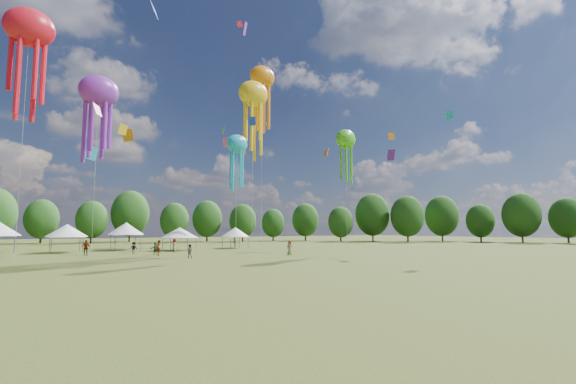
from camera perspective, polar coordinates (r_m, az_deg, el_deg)
ground at (r=20.65m, az=30.06°, el=-13.70°), size 300.00×300.00×0.00m
spectator_near at (r=45.91m, az=-14.12°, el=-8.36°), size 0.95×0.90×1.55m
spectators_far at (r=57.70m, az=-15.15°, el=-7.60°), size 26.61×24.94×1.92m
festival_tents at (r=65.65m, az=-23.58°, el=-5.15°), size 38.63×12.94×4.37m
show_kites at (r=56.90m, az=-12.73°, el=13.03°), size 41.79×20.31×31.99m
small_kites at (r=60.97m, az=-13.95°, el=18.53°), size 69.31×60.13×45.32m
treeline at (r=73.12m, az=-22.62°, el=-2.45°), size 201.57×95.24×13.43m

